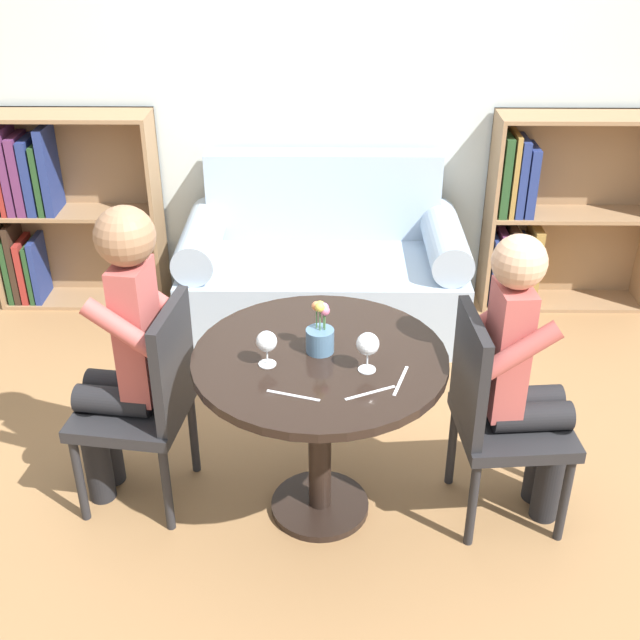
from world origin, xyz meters
TOP-DOWN VIEW (x-y plane):
  - ground_plane at (0.00, 0.00)m, footprint 16.00×16.00m
  - back_wall at (0.00, 1.99)m, footprint 5.20×0.05m
  - round_table at (0.00, 0.00)m, footprint 0.94×0.94m
  - couch at (0.00, 1.57)m, footprint 1.55×0.80m
  - bookshelf_left at (-1.56, 1.84)m, footprint 0.96×0.28m
  - bookshelf_right at (1.29, 1.84)m, footprint 0.96×0.28m
  - chair_left at (-0.67, 0.07)m, footprint 0.48×0.48m
  - chair_right at (0.67, -0.00)m, footprint 0.45×0.45m
  - person_left at (-0.75, 0.09)m, footprint 0.45×0.38m
  - person_right at (0.76, 0.01)m, footprint 0.44×0.36m
  - wine_glass_left at (-0.19, -0.06)m, footprint 0.08×0.08m
  - wine_glass_right at (0.17, -0.10)m, footprint 0.08×0.08m
  - flower_vase at (-0.00, 0.03)m, footprint 0.10×0.10m
  - knife_left_setting at (0.28, -0.17)m, footprint 0.07×0.18m
  - fork_left_setting at (0.17, -0.24)m, footprint 0.18×0.09m
  - knife_right_setting at (-0.09, -0.26)m, footprint 0.18×0.07m

SIDE VIEW (x-z plane):
  - ground_plane at x=0.00m, z-range 0.00..0.00m
  - couch at x=0.00m, z-range -0.15..0.77m
  - chair_left at x=-0.67m, z-range 0.04..0.94m
  - chair_right at x=0.67m, z-range 0.04..0.94m
  - bookshelf_right at x=1.29m, z-range -0.04..1.10m
  - bookshelf_left at x=-1.56m, z-range 0.02..1.16m
  - round_table at x=0.00m, z-range 0.22..0.97m
  - person_right at x=0.76m, z-range 0.03..1.25m
  - person_left at x=-0.75m, z-range 0.06..1.34m
  - knife_left_setting at x=0.28m, z-range 0.74..0.74m
  - fork_left_setting at x=0.17m, z-range 0.74..0.74m
  - knife_right_setting at x=-0.09m, z-range 0.74..0.74m
  - flower_vase at x=0.00m, z-range 0.71..0.92m
  - wine_glass_left at x=-0.19m, z-range 0.77..0.90m
  - wine_glass_right at x=0.17m, z-range 0.77..0.92m
  - back_wall at x=0.00m, z-range 0.00..2.70m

